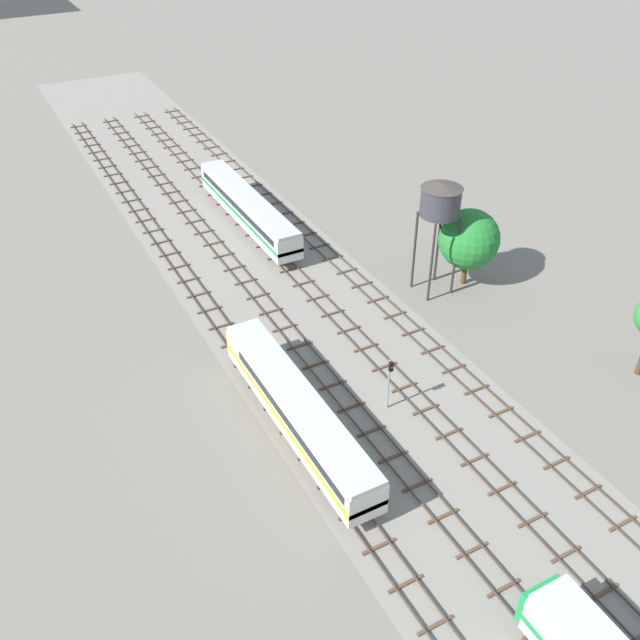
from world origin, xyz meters
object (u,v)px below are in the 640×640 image
at_px(diesel_railcar_far_left_near, 298,409).
at_px(passenger_coach_centre_left_mid, 248,207).
at_px(signal_post_nearest, 389,378).
at_px(water_tower, 441,201).

bearing_deg(diesel_railcar_far_left_near, passenger_coach_centre_left_mid, 72.90).
distance_m(diesel_railcar_far_left_near, signal_post_nearest, 7.53).
bearing_deg(passenger_coach_centre_left_mid, diesel_railcar_far_left_near, -107.10).
distance_m(diesel_railcar_far_left_near, passenger_coach_centre_left_mid, 33.94).
relative_size(water_tower, signal_post_nearest, 2.39).
bearing_deg(diesel_railcar_far_left_near, water_tower, 29.82).
xyz_separation_m(diesel_railcar_far_left_near, water_tower, (20.64, 11.83, 6.96)).
xyz_separation_m(diesel_railcar_far_left_near, passenger_coach_centre_left_mid, (9.98, 32.44, 0.02)).
bearing_deg(water_tower, passenger_coach_centre_left_mid, 117.33).
distance_m(passenger_coach_centre_left_mid, water_tower, 24.22).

